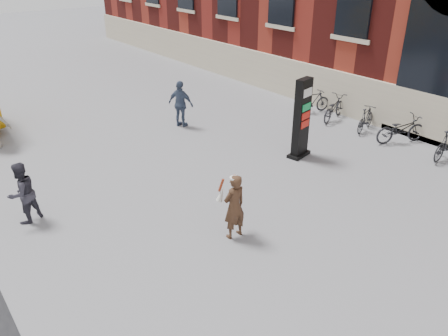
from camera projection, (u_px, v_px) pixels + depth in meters
ground at (226, 232)px, 10.94m from camera, size 100.00×100.00×0.00m
info_pylon at (302, 119)px, 14.45m from camera, size 0.93×0.60×2.70m
woman at (234, 206)px, 10.42m from camera, size 0.64×0.56×1.68m
pedestrian_a at (22, 193)px, 11.06m from camera, size 0.99×0.90×1.65m
pedestrian_c at (181, 104)px, 17.20m from camera, size 0.88×1.17×1.85m
bike_3 at (448, 144)px, 14.64m from camera, size 1.81×0.60×1.07m
bike_4 at (401, 129)px, 15.88m from camera, size 2.07×1.40×1.03m
bike_5 at (366, 119)px, 16.98m from camera, size 1.65×0.87×0.95m
bike_6 at (334, 108)px, 18.09m from camera, size 2.01×1.21×1.00m
bike_7 at (313, 101)px, 18.88m from camera, size 1.72×0.83×0.99m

